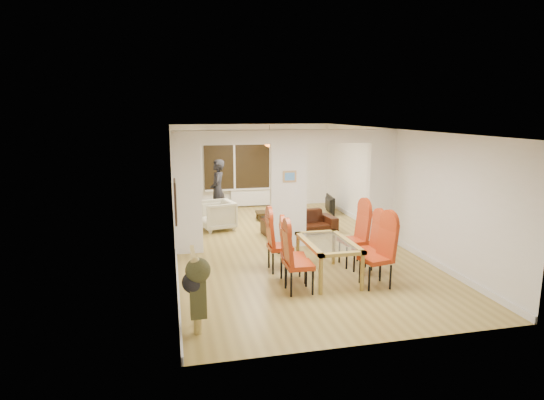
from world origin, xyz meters
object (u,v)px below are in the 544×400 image
object	(u,v)px
television	(327,204)
coffee_table	(274,215)
dining_chair_lb	(293,253)
armchair	(217,215)
dining_table	(328,260)
dining_chair_lc	(280,243)
sofa	(300,222)
bowl	(277,211)
dining_chair_rb	(368,246)
dining_chair_ra	(376,254)
dining_chair_rc	(353,236)
person	(218,191)
dining_chair_la	(299,260)
bottle	(283,206)

from	to	relation	value
television	coffee_table	world-z (taller)	television
dining_chair_lb	armchair	size ratio (longest dim) A/B	1.30
dining_table	dining_chair_lc	distance (m)	0.97
sofa	bowl	xyz separation A→B (m)	(-0.22, 1.49, -0.01)
sofa	dining_chair_rb	bearing A→B (deg)	-90.56
dining_chair_lb	armchair	xyz separation A→B (m)	(-0.94, 3.94, -0.16)
dining_chair_ra	dining_chair_lc	bearing A→B (deg)	128.97
dining_chair_rb	armchair	xyz separation A→B (m)	(-2.36, 3.91, -0.17)
dining_chair_rc	person	bearing A→B (deg)	110.69
dining_chair_ra	dining_chair_rc	bearing A→B (deg)	75.29
dining_chair_la	dining_chair_lc	xyz separation A→B (m)	(-0.06, 1.08, -0.01)
dining_table	television	world-z (taller)	dining_table
dining_chair_la	dining_chair_rb	size ratio (longest dim) A/B	1.03
dining_chair_rc	coffee_table	bearing A→B (deg)	91.86
armchair	coffee_table	size ratio (longest dim) A/B	0.82
dining_chair_rc	dining_chair_la	bearing A→B (deg)	-149.53
dining_table	dining_chair_la	xyz separation A→B (m)	(-0.69, -0.50, 0.21)
dining_chair_la	bottle	bearing A→B (deg)	80.29
dining_chair_lc	dining_chair_rc	world-z (taller)	dining_chair_rc
dining_table	bowl	distance (m)	4.62
dining_chair_la	dining_chair_lb	xyz separation A→B (m)	(0.03, 0.48, -0.03)
dining_chair_ra	person	world-z (taller)	person
sofa	dining_chair_ra	bearing A→B (deg)	-93.22
dining_chair_ra	coffee_table	xyz separation A→B (m)	(-0.59, 5.23, -0.47)
sofa	person	bearing A→B (deg)	130.60
dining_chair_ra	dining_chair_rc	xyz separation A→B (m)	(0.04, 1.12, -0.00)
person	dining_chair_rb	bearing A→B (deg)	33.80
bowl	dining_chair_ra	bearing A→B (deg)	-84.34
dining_chair_la	bottle	world-z (taller)	dining_chair_la
dining_chair_la	sofa	world-z (taller)	dining_chair_la
dining_chair_rc	bottle	xyz separation A→B (m)	(-0.41, 4.02, -0.21)
dining_chair_lc	person	xyz separation A→B (m)	(-0.73, 4.19, 0.31)
dining_chair_ra	dining_chair_rc	world-z (taller)	dining_chair_ra
dining_chair_lb	dining_chair_ra	bearing A→B (deg)	-13.11
dining_chair_lb	dining_chair_rb	xyz separation A→B (m)	(1.43, 0.02, 0.01)
dining_table	coffee_table	size ratio (longest dim) A/B	1.48
dining_chair_la	dining_chair_rb	distance (m)	1.54
dining_chair_ra	dining_chair_rb	size ratio (longest dim) A/B	1.08
armchair	bottle	size ratio (longest dim) A/B	2.83
sofa	television	bearing A→B (deg)	46.20
dining_chair_rb	coffee_table	world-z (taller)	dining_chair_rb
armchair	bottle	world-z (taller)	armchair
dining_table	dining_chair_lb	distance (m)	0.68
dining_chair_rb	television	size ratio (longest dim) A/B	1.20
dining_chair_la	dining_chair_ra	size ratio (longest dim) A/B	0.96
dining_chair_rb	television	xyz separation A→B (m)	(1.03, 5.10, -0.28)
dining_chair_ra	person	xyz separation A→B (m)	(-2.15, 5.32, 0.27)
armchair	person	bearing A→B (deg)	159.99
dining_chair_ra	television	bearing A→B (deg)	66.23
armchair	sofa	bearing A→B (deg)	55.70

